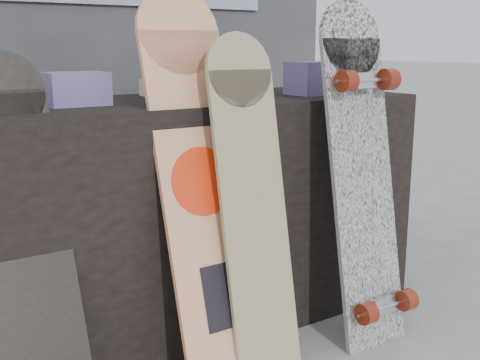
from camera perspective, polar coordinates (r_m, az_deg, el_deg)
vendor_table at (r=2.15m, az=-4.60°, el=-2.97°), size 1.60×0.60×0.80m
booth at (r=2.85m, az=-13.48°, el=14.79°), size 2.40×0.22×2.20m
merch_box_purple at (r=1.89m, az=-15.23°, el=8.33°), size 0.18×0.12×0.10m
merch_box_small at (r=2.25m, az=6.63°, el=9.55°), size 0.14×0.14×0.12m
merch_box_flat at (r=2.23m, az=-6.41°, el=8.75°), size 0.22×0.10×0.06m
longboard_geisha at (r=1.75m, az=-3.78°, el=0.41°), size 0.26×0.34×1.15m
longboard_celtic at (r=1.77m, az=1.18°, el=-1.60°), size 0.22×0.21×1.02m
longboard_cascadia at (r=2.00m, az=11.65°, el=1.02°), size 0.25×0.28×1.13m
skateboard_dark at (r=1.64m, az=-19.53°, el=-4.96°), size 0.22×0.41×0.97m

